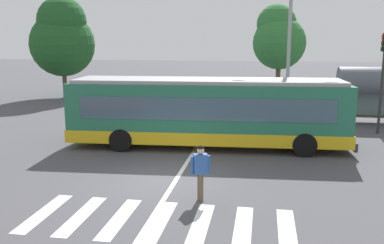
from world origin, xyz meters
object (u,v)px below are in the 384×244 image
at_px(parked_car_black, 251,101).
at_px(background_tree_right, 278,38).
at_px(parked_car_silver, 170,100).
at_px(twin_arm_street_lamp, 290,14).
at_px(city_transit_bus, 207,112).
at_px(pedestrian_crossing_street, 200,170).
at_px(background_tree_left, 62,38).
at_px(bus_stop_shelter, 376,82).
at_px(parked_car_blue, 213,100).
at_px(traffic_light_far_corner, 383,68).

relative_size(parked_car_black, background_tree_right, 0.63).
relative_size(parked_car_silver, twin_arm_street_lamp, 0.46).
xyz_separation_m(city_transit_bus, parked_car_silver, (-3.75, 9.02, -0.82)).
distance_m(pedestrian_crossing_street, background_tree_right, 21.34).
bearing_deg(parked_car_black, city_transit_bus, -99.89).
height_order(pedestrian_crossing_street, parked_car_black, pedestrian_crossing_street).
relative_size(pedestrian_crossing_street, parked_car_black, 0.37).
bearing_deg(background_tree_right, background_tree_left, -178.74).
relative_size(parked_car_black, bus_stop_shelter, 1.13).
bearing_deg(background_tree_right, twin_arm_street_lamp, -87.52).
height_order(parked_car_blue, twin_arm_street_lamp, twin_arm_street_lamp).
xyz_separation_m(pedestrian_crossing_street, bus_stop_shelter, (7.98, 13.01, 1.45)).
bearing_deg(city_transit_bus, bus_stop_shelter, 37.58).
height_order(city_transit_bus, background_tree_left, background_tree_left).
bearing_deg(city_transit_bus, twin_arm_street_lamp, 59.27).
distance_m(parked_car_blue, twin_arm_street_lamp, 7.76).
bearing_deg(background_tree_left, traffic_light_far_corner, -24.07).
relative_size(bus_stop_shelter, background_tree_right, 0.56).
xyz_separation_m(parked_car_silver, traffic_light_far_corner, (12.05, -4.82, 2.61)).
bearing_deg(city_transit_bus, pedestrian_crossing_street, -84.18).
distance_m(twin_arm_street_lamp, background_tree_left, 19.18).
distance_m(parked_car_black, traffic_light_far_corner, 8.88).
height_order(pedestrian_crossing_street, twin_arm_street_lamp, twin_arm_street_lamp).
distance_m(city_transit_bus, background_tree_right, 15.18).
distance_m(parked_car_black, bus_stop_shelter, 7.71).
height_order(parked_car_black, traffic_light_far_corner, traffic_light_far_corner).
bearing_deg(city_transit_bus, traffic_light_far_corner, 26.81).
bearing_deg(parked_car_black, parked_car_silver, -175.12).
bearing_deg(background_tree_right, traffic_light_far_corner, -64.46).
relative_size(parked_car_silver, parked_car_blue, 1.01).
bearing_deg(parked_car_silver, background_tree_right, 37.04).
xyz_separation_m(pedestrian_crossing_street, traffic_light_far_corner, (7.65, 10.57, 2.41)).
xyz_separation_m(pedestrian_crossing_street, background_tree_left, (-14.40, 20.42, 3.92)).
relative_size(city_transit_bus, bus_stop_shelter, 3.02).
distance_m(city_transit_bus, parked_car_black, 9.66).
bearing_deg(pedestrian_crossing_street, twin_arm_street_lamp, 76.23).
bearing_deg(pedestrian_crossing_street, parked_car_silver, 105.95).
bearing_deg(city_transit_bus, parked_car_black, 80.11).
distance_m(pedestrian_crossing_street, twin_arm_street_lamp, 14.06).
relative_size(traffic_light_far_corner, background_tree_right, 0.69).
height_order(city_transit_bus, background_tree_right, background_tree_right).
distance_m(parked_car_blue, traffic_light_far_corner, 10.90).
bearing_deg(pedestrian_crossing_street, background_tree_right, 82.43).
height_order(city_transit_bus, traffic_light_far_corner, traffic_light_far_corner).
distance_m(parked_car_silver, twin_arm_street_lamp, 9.62).
bearing_deg(bus_stop_shelter, parked_car_blue, 163.28).
height_order(city_transit_bus, parked_car_silver, city_transit_bus).
bearing_deg(bus_stop_shelter, pedestrian_crossing_street, -121.51).
bearing_deg(background_tree_left, parked_car_blue, -19.47).
bearing_deg(twin_arm_street_lamp, traffic_light_far_corner, -25.17).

